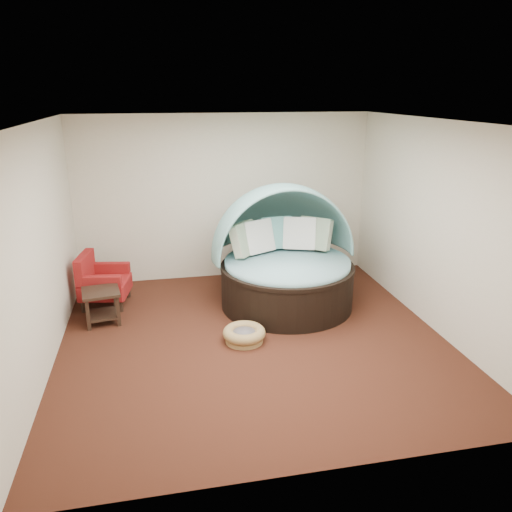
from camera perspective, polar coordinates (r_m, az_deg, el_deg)
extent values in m
plane|color=#462014|center=(6.73, -0.28, -9.45)|extent=(5.00, 5.00, 0.00)
plane|color=beige|center=(8.59, -3.59, 6.66)|extent=(5.00, 0.00, 5.00)
plane|color=beige|center=(3.94, 6.90, -8.02)|extent=(5.00, 0.00, 5.00)
plane|color=beige|center=(6.24, -23.45, 0.60)|extent=(0.00, 5.00, 5.00)
plane|color=beige|center=(7.11, 19.91, 3.08)|extent=(0.00, 5.00, 5.00)
plane|color=white|center=(5.96, -0.32, 15.09)|extent=(5.00, 5.00, 0.00)
cylinder|color=black|center=(7.62, 3.54, -3.51)|extent=(2.12, 2.12, 0.61)
cylinder|color=black|center=(7.51, 3.59, -1.20)|extent=(2.14, 2.14, 0.06)
cylinder|color=#8BBDC2|center=(7.49, 3.60, -0.88)|extent=(2.00, 2.00, 0.13)
cube|color=#3E7155|center=(7.56, -1.36, 1.96)|extent=(0.55, 0.57, 0.53)
cube|color=white|center=(7.68, 0.23, 2.23)|extent=(0.58, 0.48, 0.53)
cube|color=#63ACAA|center=(7.89, 2.34, 2.66)|extent=(0.53, 0.32, 0.53)
cube|color=white|center=(7.88, 4.99, 2.59)|extent=(0.57, 0.43, 0.53)
cube|color=#3E7155|center=(7.90, 6.77, 2.58)|extent=(0.57, 0.55, 0.53)
cylinder|color=brown|center=(6.66, -1.35, -9.50)|extent=(0.55, 0.55, 0.06)
torus|color=brown|center=(6.61, -1.36, -8.76)|extent=(0.63, 0.63, 0.14)
cylinder|color=#615D61|center=(6.62, -1.36, -8.91)|extent=(0.37, 0.37, 0.09)
cylinder|color=black|center=(7.89, -19.14, -5.50)|extent=(0.07, 0.07, 0.17)
cylinder|color=black|center=(8.38, -18.08, -3.98)|extent=(0.07, 0.07, 0.17)
cylinder|color=black|center=(7.74, -15.19, -5.56)|extent=(0.07, 0.07, 0.17)
cylinder|color=black|center=(8.24, -14.36, -4.00)|extent=(0.07, 0.07, 0.17)
cube|color=maroon|center=(7.98, -16.83, -3.39)|extent=(0.80, 0.80, 0.24)
cube|color=maroon|center=(7.95, -18.98, -1.21)|extent=(0.24, 0.71, 0.41)
cube|color=maroon|center=(7.63, -17.17, -2.79)|extent=(0.57, 0.20, 0.17)
cube|color=maroon|center=(8.17, -16.14, -1.30)|extent=(0.57, 0.20, 0.17)
cube|color=black|center=(7.33, -17.34, -3.94)|extent=(0.57, 0.57, 0.04)
cube|color=black|center=(7.46, -17.09, -6.37)|extent=(0.50, 0.50, 0.03)
cube|color=black|center=(7.24, -18.65, -6.46)|extent=(0.06, 0.06, 0.44)
cube|color=black|center=(7.60, -18.77, -5.24)|extent=(0.06, 0.06, 0.44)
cube|color=black|center=(7.25, -15.47, -6.10)|extent=(0.06, 0.06, 0.44)
cube|color=black|center=(7.61, -15.76, -4.91)|extent=(0.06, 0.06, 0.44)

